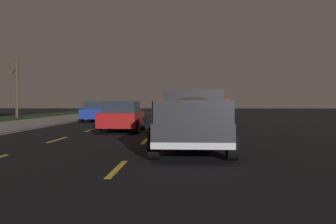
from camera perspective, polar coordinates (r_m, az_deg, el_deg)
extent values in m
plane|color=black|center=(27.70, -4.45, -1.70)|extent=(144.00, 144.00, 0.00)
cube|color=gray|center=(29.51, -18.98, -1.47)|extent=(108.00, 4.00, 0.12)
cube|color=yellow|center=(9.26, -7.06, -7.81)|extent=(2.40, 0.14, 0.01)
cube|color=yellow|center=(15.70, -3.18, -4.03)|extent=(2.40, 0.14, 0.01)
cube|color=yellow|center=(22.36, -1.55, -2.42)|extent=(2.40, 0.14, 0.01)
cube|color=yellow|center=(27.72, -0.81, -1.69)|extent=(2.40, 0.14, 0.01)
cube|color=yellow|center=(33.14, -0.31, -1.19)|extent=(2.40, 0.14, 0.01)
cube|color=yellow|center=(39.44, 0.10, -0.78)|extent=(2.40, 0.14, 0.01)
cube|color=yellow|center=(45.37, 0.38, -0.50)|extent=(2.40, 0.14, 0.01)
cube|color=yellow|center=(50.84, 0.59, -0.30)|extent=(2.40, 0.14, 0.01)
cube|color=yellow|center=(56.52, 0.76, -0.14)|extent=(2.40, 0.14, 0.01)
cube|color=yellow|center=(62.00, 0.89, 0.00)|extent=(2.40, 0.14, 0.01)
cube|color=yellow|center=(68.40, 1.02, 0.12)|extent=(2.40, 0.14, 0.01)
cube|color=yellow|center=(74.06, 1.11, 0.22)|extent=(2.40, 0.14, 0.01)
cube|color=yellow|center=(80.65, 1.21, 0.31)|extent=(2.40, 0.14, 0.01)
cube|color=yellow|center=(16.78, -15.06, -3.73)|extent=(2.40, 0.14, 0.01)
cube|color=yellow|center=(22.26, -10.70, -2.46)|extent=(2.40, 0.14, 0.01)
cube|color=yellow|center=(27.73, -8.10, -1.70)|extent=(2.40, 0.14, 0.01)
cube|color=yellow|center=(33.28, -6.36, -1.19)|extent=(2.40, 0.14, 0.01)
cube|color=yellow|center=(40.13, -4.88, -0.75)|extent=(2.40, 0.14, 0.01)
cube|color=yellow|center=(45.19, -4.07, -0.51)|extent=(2.40, 0.14, 0.01)
cube|color=yellow|center=(51.48, -3.30, -0.28)|extent=(2.40, 0.14, 0.01)
cube|color=yellow|center=(56.77, -2.78, -0.13)|extent=(2.40, 0.14, 0.01)
cube|color=yellow|center=(62.26, -2.33, 0.00)|extent=(2.40, 0.14, 0.01)
cube|color=yellow|center=(67.25, -1.99, 0.10)|extent=(2.40, 0.14, 0.01)
cube|color=yellow|center=(73.88, -1.61, 0.22)|extent=(2.40, 0.14, 0.01)
cube|color=yellow|center=(79.18, -1.35, 0.29)|extent=(2.40, 0.14, 0.01)
cube|color=silver|center=(28.76, -14.70, -1.62)|extent=(108.00, 0.14, 0.01)
cube|color=#232328|center=(12.34, 3.49, -2.40)|extent=(5.44, 2.12, 0.60)
cube|color=#232328|center=(13.51, 3.50, 1.11)|extent=(2.20, 1.89, 0.90)
cube|color=#1E2833|center=(12.46, 3.49, 1.32)|extent=(0.07, 1.44, 0.50)
cube|color=#232328|center=(11.28, -1.29, 0.20)|extent=(3.03, 0.15, 0.56)
cube|color=#232328|center=(11.28, 8.27, 0.19)|extent=(3.03, 0.15, 0.56)
cube|color=#232328|center=(9.66, 3.48, 0.00)|extent=(0.12, 1.88, 0.56)
cube|color=silver|center=(9.71, 3.48, -4.72)|extent=(0.16, 2.00, 0.16)
cube|color=red|center=(9.70, -1.25, 1.19)|extent=(0.06, 0.14, 0.20)
cube|color=red|center=(9.70, 8.22, 1.18)|extent=(0.06, 0.14, 0.20)
ellipsoid|color=#4C422D|center=(11.24, 3.49, 0.40)|extent=(2.62, 1.58, 0.64)
sphere|color=silver|center=(11.75, 1.73, -0.24)|extent=(0.40, 0.40, 0.40)
sphere|color=beige|center=(10.65, 5.10, -0.52)|extent=(0.34, 0.34, 0.34)
cylinder|color=black|center=(14.17, -0.56, -2.92)|extent=(0.84, 0.28, 0.84)
cylinder|color=black|center=(14.17, 7.54, -2.93)|extent=(0.84, 0.28, 0.84)
cylinder|color=black|center=(10.64, -1.93, -4.35)|extent=(0.84, 0.28, 0.84)
cylinder|color=black|center=(10.63, 8.89, -4.37)|extent=(0.84, 0.28, 0.84)
cube|color=navy|center=(31.55, -9.63, -0.20)|extent=(4.45, 1.92, 0.70)
cube|color=#1E2833|center=(31.30, -9.74, 0.94)|extent=(2.51, 1.65, 0.56)
cylinder|color=black|center=(33.23, -10.53, -0.63)|extent=(0.68, 0.22, 0.68)
cylinder|color=black|center=(32.83, -7.49, -0.64)|extent=(0.68, 0.22, 0.68)
cylinder|color=black|center=(30.34, -11.94, -0.82)|extent=(0.68, 0.22, 0.68)
cylinder|color=black|center=(29.90, -8.61, -0.84)|extent=(0.68, 0.22, 0.68)
cube|color=red|center=(29.47, -10.60, -0.22)|extent=(0.12, 1.51, 0.10)
cube|color=maroon|center=(20.85, -6.37, -0.98)|extent=(4.41, 1.81, 0.70)
cube|color=#1E2833|center=(20.58, -6.48, 0.74)|extent=(2.47, 1.59, 0.56)
cylinder|color=black|center=(22.48, -8.08, -1.56)|extent=(0.68, 0.22, 0.68)
cylinder|color=black|center=(22.23, -3.51, -1.58)|extent=(0.68, 0.22, 0.68)
cylinder|color=black|center=(19.55, -9.63, -2.00)|extent=(0.68, 0.22, 0.68)
cylinder|color=black|center=(19.26, -4.37, -2.03)|extent=(0.68, 0.22, 0.68)
cube|color=red|center=(18.72, -7.34, -1.10)|extent=(0.08, 1.51, 0.10)
cube|color=#14592D|center=(34.04, 2.59, -0.07)|extent=(4.42, 1.86, 0.70)
cube|color=#1E2833|center=(33.78, 2.60, 0.99)|extent=(2.48, 1.62, 0.56)
cylinder|color=black|center=(35.54, 1.09, -0.48)|extent=(0.68, 0.22, 0.68)
cylinder|color=black|center=(35.57, 3.99, -0.48)|extent=(0.68, 0.22, 0.68)
cylinder|color=black|center=(32.55, 1.05, -0.64)|extent=(0.68, 0.22, 0.68)
cylinder|color=black|center=(32.58, 4.22, -0.65)|extent=(0.68, 0.22, 0.68)
cube|color=red|center=(31.89, 2.66, -0.08)|extent=(0.10, 1.51, 0.10)
cube|color=#B2B5BA|center=(38.12, -8.01, 0.07)|extent=(4.43, 1.88, 0.70)
cube|color=#1E2833|center=(37.86, -8.07, 1.02)|extent=(2.49, 1.63, 0.56)
cylinder|color=black|center=(39.75, -8.94, -0.30)|extent=(0.68, 0.22, 0.68)
cylinder|color=black|center=(39.47, -6.37, -0.30)|extent=(0.68, 0.22, 0.68)
cylinder|color=black|center=(36.81, -9.76, -0.43)|extent=(0.68, 0.22, 0.68)
cylinder|color=black|center=(36.51, -6.99, -0.44)|extent=(0.68, 0.22, 0.68)
cube|color=red|center=(36.00, -8.55, 0.07)|extent=(0.11, 1.51, 0.10)
cylinder|color=#423323|center=(41.38, -20.26, 3.02)|extent=(0.28, 0.28, 5.47)
cylinder|color=#423323|center=(42.15, -20.47, 5.67)|extent=(1.10, 0.95, 1.05)
cylinder|color=#423323|center=(41.28, -21.19, 4.43)|extent=(0.74, 1.25, 1.06)
cylinder|color=#423323|center=(41.74, -20.78, 6.53)|extent=(0.19, 0.90, 1.20)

